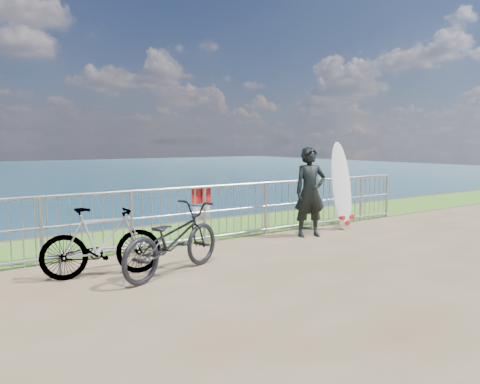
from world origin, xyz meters
TOP-DOWN VIEW (x-y plane):
  - grass_strip at (0.00, 2.70)m, footprint 120.00×120.00m
  - railing at (0.01, 1.60)m, footprint 10.06×0.10m
  - surfer at (1.62, 0.89)m, footprint 0.79×0.64m
  - surfboard at (2.81, 1.14)m, footprint 0.58×0.53m
  - bicycle_near at (-2.00, -0.03)m, footprint 2.11×1.38m
  - bicycle_far at (-2.91, 0.43)m, footprint 1.78×0.85m
  - bike_rack at (-2.70, 0.84)m, footprint 1.63×0.05m

SIDE VIEW (x-z plane):
  - grass_strip at x=0.00m, z-range 0.01..0.01m
  - bike_rack at x=-2.70m, z-range 0.11..0.45m
  - bicycle_far at x=-2.91m, z-range 0.00..1.03m
  - bicycle_near at x=-2.00m, z-range 0.00..1.05m
  - railing at x=0.01m, z-range 0.01..1.14m
  - surfboard at x=2.81m, z-range -0.08..1.90m
  - surfer at x=1.62m, z-range 0.00..1.86m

